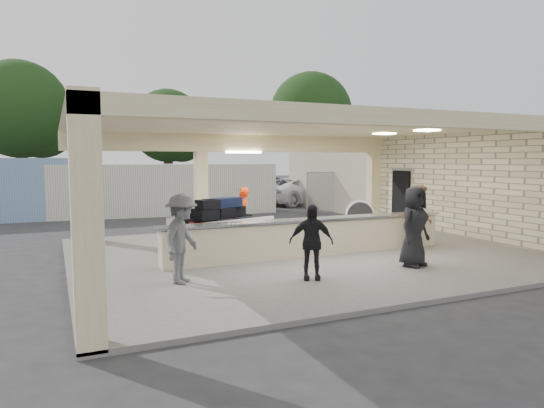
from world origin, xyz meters
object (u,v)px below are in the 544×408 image
baggage_handler (243,216)px  car_dark (272,189)px  luggage_cart (219,222)px  car_white_a (302,191)px  passenger_a (420,218)px  container_white (159,189)px  drum_fan (360,215)px  passenger_c (182,239)px  car_white_b (397,190)px  baggage_counter (312,237)px  passenger_b (311,242)px  passenger_d (414,226)px

baggage_handler → car_dark: baggage_handler is taller
luggage_cart → car_white_a: 15.59m
passenger_a → container_white: 13.50m
drum_fan → car_dark: 13.45m
drum_fan → baggage_handler: size_ratio=0.65×
drum_fan → passenger_c: 8.67m
passenger_c → container_white: (2.21, 13.52, 0.18)m
baggage_handler → container_white: (-0.59, 9.67, 0.25)m
baggage_handler → car_dark: 15.58m
drum_fan → passenger_a: bearing=-67.4°
luggage_cart → baggage_handler: 1.35m
car_white_b → car_dark: bearing=72.5°
drum_fan → car_white_b: car_white_b is taller
car_white_b → baggage_counter: bearing=139.7°
passenger_b → passenger_d: passenger_d is taller
passenger_d → car_dark: (4.61, 18.38, -0.28)m
car_dark → passenger_d: bearing=-151.2°
baggage_handler → car_white_a: baggage_handler is taller
car_white_a → container_white: 9.01m
drum_fan → car_dark: car_dark is taller
luggage_cart → car_white_a: size_ratio=0.52×
baggage_counter → car_white_a: bearing=63.1°
luggage_cart → car_white_b: 19.37m
car_white_a → container_white: bearing=83.7°
baggage_handler → passenger_b: size_ratio=1.07×
passenger_b → car_white_b: 21.30m
car_white_b → baggage_handler: bearing=132.0°
baggage_counter → container_white: 12.19m
passenger_d → car_white_a: (5.58, 16.26, -0.26)m
baggage_handler → passenger_d: (2.60, -4.56, 0.10)m
baggage_handler → passenger_d: 5.25m
passenger_b → car_white_a: bearing=86.1°
car_white_a → car_white_b: size_ratio=1.22×
drum_fan → car_dark: (2.57, 13.20, 0.08)m
passenger_d → car_dark: passenger_d is taller
drum_fan → container_white: container_white is taller
passenger_a → passenger_c: 7.01m
baggage_counter → baggage_handler: baggage_handler is taller
passenger_a → passenger_d: 2.24m
luggage_cart → passenger_a: passenger_a is taller
baggage_handler → passenger_b: 4.66m
passenger_b → car_white_b: size_ratio=0.35×
passenger_c → car_dark: (10.00, 17.66, -0.25)m
luggage_cart → car_white_a: (9.21, 12.58, -0.13)m
luggage_cart → car_dark: (8.23, 14.70, -0.15)m
luggage_cart → passenger_c: passenger_c is taller
passenger_d → container_white: bearing=84.3°
passenger_a → passenger_b: size_ratio=1.14×
luggage_cart → baggage_handler: size_ratio=1.68×
baggage_counter → passenger_b: passenger_b is taller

